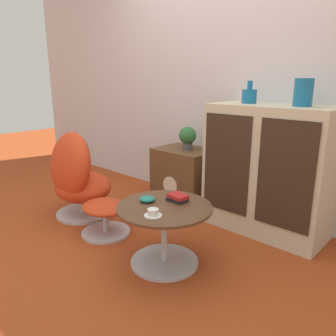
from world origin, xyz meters
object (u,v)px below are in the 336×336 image
at_px(tv_console, 185,176).
at_px(potted_plant, 188,137).
at_px(sideboard, 268,170).
at_px(book_stack, 178,198).
at_px(vase_inner_left, 303,92).
at_px(vase_leftmost, 249,96).
at_px(teacup, 153,213).
at_px(ottoman, 105,212).
at_px(bowl, 147,199).
at_px(egg_chair, 77,177).
at_px(coffee_table, 164,228).

height_order(tv_console, potted_plant, potted_plant).
relative_size(sideboard, potted_plant, 4.60).
bearing_deg(tv_console, book_stack, -52.77).
relative_size(tv_console, vase_inner_left, 2.89).
relative_size(vase_leftmost, potted_plant, 0.79).
distance_m(vase_inner_left, teacup, 1.37).
bearing_deg(sideboard, potted_plant, 178.60).
height_order(tv_console, ottoman, tv_console).
height_order(tv_console, vase_inner_left, vase_inner_left).
bearing_deg(bowl, teacup, -35.61).
bearing_deg(egg_chair, coffee_table, -2.42).
bearing_deg(ottoman, teacup, -12.47).
bearing_deg(ottoman, potted_plant, 87.30).
relative_size(ottoman, potted_plant, 1.79).
relative_size(egg_chair, ottoman, 2.00).
bearing_deg(book_stack, coffee_table, -92.05).
relative_size(coffee_table, bowl, 5.91).
bearing_deg(ottoman, egg_chair, 173.64).
xyz_separation_m(potted_plant, teacup, (0.67, -1.13, -0.24)).
distance_m(tv_console, vase_leftmost, 1.05).
distance_m(vase_inner_left, bowl, 1.33).
distance_m(potted_plant, teacup, 1.33).
relative_size(sideboard, tv_console, 1.82).
height_order(vase_inner_left, book_stack, vase_inner_left).
relative_size(sideboard, vase_inner_left, 5.26).
distance_m(vase_inner_left, book_stack, 1.16).
xyz_separation_m(potted_plant, book_stack, (0.61, -0.84, -0.24)).
xyz_separation_m(ottoman, book_stack, (0.66, 0.13, 0.26)).
relative_size(ottoman, teacup, 3.66).
height_order(coffee_table, potted_plant, potted_plant).
height_order(coffee_table, vase_inner_left, vase_inner_left).
height_order(sideboard, vase_inner_left, vase_inner_left).
distance_m(teacup, bowl, 0.25).
relative_size(sideboard, egg_chair, 1.28).
height_order(sideboard, egg_chair, sideboard).
height_order(tv_console, vase_leftmost, vase_leftmost).
distance_m(vase_leftmost, bowl, 1.18).
height_order(tv_console, teacup, tv_console).
xyz_separation_m(sideboard, coffee_table, (-0.25, -0.95, -0.26)).
bearing_deg(sideboard, vase_inner_left, 1.03).
distance_m(vase_inner_left, potted_plant, 1.16).
bearing_deg(vase_inner_left, ottoman, -139.43).
distance_m(tv_console, egg_chair, 1.05).
height_order(sideboard, teacup, sideboard).
relative_size(vase_inner_left, bowl, 1.83).
distance_m(sideboard, coffee_table, 1.01).
bearing_deg(vase_leftmost, ottoman, -125.85).
bearing_deg(bowl, coffee_table, 7.82).
height_order(sideboard, potted_plant, sideboard).
bearing_deg(vase_leftmost, bowl, -100.32).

